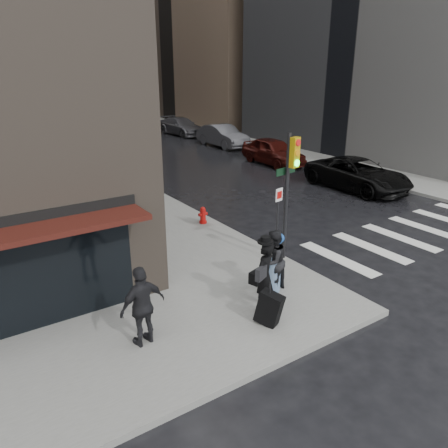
{
  "coord_description": "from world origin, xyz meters",
  "views": [
    {
      "loc": [
        -6.57,
        -7.46,
        5.87
      ],
      "look_at": [
        0.3,
        2.76,
        1.3
      ],
      "focal_mm": 35.0,
      "sensor_mm": 36.0,
      "label": 1
    }
  ],
  "objects_px": {
    "man_greycoat": "(143,306)",
    "parked_car_5": "(123,112)",
    "man_jeans": "(272,261)",
    "parked_car_0": "(358,174)",
    "parked_car_1": "(273,151)",
    "parked_car_2": "(223,136)",
    "man_overcoat": "(265,282)",
    "parked_car_4": "(143,119)",
    "traffic_light": "(289,181)",
    "parked_car_3": "(181,126)",
    "fire_hydrant": "(203,216)"
  },
  "relations": [
    {
      "from": "parked_car_4",
      "to": "parked_car_5",
      "type": "height_order",
      "value": "parked_car_5"
    },
    {
      "from": "man_overcoat",
      "to": "parked_car_5",
      "type": "distance_m",
      "value": 41.52
    },
    {
      "from": "man_jeans",
      "to": "traffic_light",
      "type": "height_order",
      "value": "traffic_light"
    },
    {
      "from": "man_greycoat",
      "to": "parked_car_4",
      "type": "xyz_separation_m",
      "value": [
        14.53,
        32.57,
        -0.33
      ]
    },
    {
      "from": "man_overcoat",
      "to": "parked_car_4",
      "type": "distance_m",
      "value": 35.03
    },
    {
      "from": "traffic_light",
      "to": "parked_car_4",
      "type": "height_order",
      "value": "traffic_light"
    },
    {
      "from": "man_jeans",
      "to": "parked_car_1",
      "type": "distance_m",
      "value": 16.17
    },
    {
      "from": "parked_car_0",
      "to": "parked_car_5",
      "type": "xyz_separation_m",
      "value": [
        1.16,
        33.21,
        0.03
      ]
    },
    {
      "from": "parked_car_0",
      "to": "traffic_light",
      "type": "bearing_deg",
      "value": -152.84
    },
    {
      "from": "parked_car_5",
      "to": "parked_car_4",
      "type": "bearing_deg",
      "value": -93.53
    },
    {
      "from": "man_greycoat",
      "to": "parked_car_0",
      "type": "bearing_deg",
      "value": -165.49
    },
    {
      "from": "man_overcoat",
      "to": "parked_car_5",
      "type": "height_order",
      "value": "man_overcoat"
    },
    {
      "from": "man_jeans",
      "to": "parked_car_1",
      "type": "height_order",
      "value": "man_jeans"
    },
    {
      "from": "traffic_light",
      "to": "fire_hydrant",
      "type": "relative_size",
      "value": 5.98
    },
    {
      "from": "man_jeans",
      "to": "parked_car_1",
      "type": "xyz_separation_m",
      "value": [
        10.4,
        12.38,
        -0.21
      ]
    },
    {
      "from": "traffic_light",
      "to": "parked_car_2",
      "type": "distance_m",
      "value": 20.18
    },
    {
      "from": "parked_car_1",
      "to": "parked_car_5",
      "type": "height_order",
      "value": "parked_car_1"
    },
    {
      "from": "man_jeans",
      "to": "parked_car_0",
      "type": "distance_m",
      "value": 11.7
    },
    {
      "from": "parked_car_0",
      "to": "parked_car_4",
      "type": "bearing_deg",
      "value": 88.62
    },
    {
      "from": "parked_car_0",
      "to": "parked_car_3",
      "type": "relative_size",
      "value": 1.08
    },
    {
      "from": "traffic_light",
      "to": "parked_car_4",
      "type": "distance_m",
      "value": 32.36
    },
    {
      "from": "parked_car_2",
      "to": "parked_car_3",
      "type": "relative_size",
      "value": 0.96
    },
    {
      "from": "parked_car_5",
      "to": "parked_car_2",
      "type": "bearing_deg",
      "value": -89.02
    },
    {
      "from": "man_jeans",
      "to": "fire_hydrant",
      "type": "bearing_deg",
      "value": -118.64
    },
    {
      "from": "parked_car_0",
      "to": "parked_car_2",
      "type": "relative_size",
      "value": 1.13
    },
    {
      "from": "parked_car_3",
      "to": "parked_car_2",
      "type": "bearing_deg",
      "value": -97.26
    },
    {
      "from": "man_greycoat",
      "to": "parked_car_5",
      "type": "bearing_deg",
      "value": -119.85
    },
    {
      "from": "man_overcoat",
      "to": "parked_car_0",
      "type": "xyz_separation_m",
      "value": [
        11.04,
        6.48,
        -0.22
      ]
    },
    {
      "from": "man_jeans",
      "to": "parked_car_5",
      "type": "relative_size",
      "value": 0.36
    },
    {
      "from": "man_overcoat",
      "to": "parked_car_3",
      "type": "height_order",
      "value": "man_overcoat"
    },
    {
      "from": "traffic_light",
      "to": "parked_car_1",
      "type": "distance_m",
      "value": 14.23
    },
    {
      "from": "fire_hydrant",
      "to": "parked_car_0",
      "type": "distance_m",
      "value": 9.02
    },
    {
      "from": "parked_car_1",
      "to": "parked_car_2",
      "type": "xyz_separation_m",
      "value": [
        0.75,
        6.64,
        -0.0
      ]
    },
    {
      "from": "parked_car_2",
      "to": "traffic_light",
      "type": "bearing_deg",
      "value": -119.31
    },
    {
      "from": "parked_car_2",
      "to": "parked_car_4",
      "type": "xyz_separation_m",
      "value": [
        -0.39,
        13.28,
        -0.07
      ]
    },
    {
      "from": "man_overcoat",
      "to": "parked_car_4",
      "type": "relative_size",
      "value": 0.46
    },
    {
      "from": "parked_car_3",
      "to": "parked_car_4",
      "type": "relative_size",
      "value": 1.17
    },
    {
      "from": "man_overcoat",
      "to": "parked_car_2",
      "type": "relative_size",
      "value": 0.41
    },
    {
      "from": "man_jeans",
      "to": "fire_hydrant",
      "type": "relative_size",
      "value": 2.64
    },
    {
      "from": "parked_car_5",
      "to": "man_jeans",
      "type": "bearing_deg",
      "value": -104.69
    },
    {
      "from": "traffic_light",
      "to": "parked_car_1",
      "type": "xyz_separation_m",
      "value": [
        8.76,
        11.06,
        -1.85
      ]
    },
    {
      "from": "parked_car_3",
      "to": "parked_car_5",
      "type": "relative_size",
      "value": 1.06
    },
    {
      "from": "parked_car_3",
      "to": "parked_car_5",
      "type": "distance_m",
      "value": 13.28
    },
    {
      "from": "parked_car_1",
      "to": "parked_car_3",
      "type": "xyz_separation_m",
      "value": [
        0.91,
        13.28,
        -0.07
      ]
    },
    {
      "from": "traffic_light",
      "to": "fire_hydrant",
      "type": "xyz_separation_m",
      "value": [
        -0.45,
        4.14,
        -2.2
      ]
    },
    {
      "from": "parked_car_3",
      "to": "man_jeans",
      "type": "bearing_deg",
      "value": -119.65
    },
    {
      "from": "man_jeans",
      "to": "parked_car_1",
      "type": "bearing_deg",
      "value": -146.4
    },
    {
      "from": "parked_car_2",
      "to": "parked_car_3",
      "type": "xyz_separation_m",
      "value": [
        0.16,
        6.64,
        -0.07
      ]
    },
    {
      "from": "parked_car_1",
      "to": "fire_hydrant",
      "type": "bearing_deg",
      "value": -141.49
    },
    {
      "from": "man_greycoat",
      "to": "fire_hydrant",
      "type": "bearing_deg",
      "value": -139.63
    }
  ]
}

